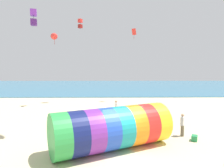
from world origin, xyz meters
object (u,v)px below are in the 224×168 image
object	(u,v)px
giant_inflatable_tube	(113,128)
cooler_box	(194,138)
kite_red_delta	(54,35)
kite_red_diamond	(134,32)
kite_handler	(182,125)
kite_purple_box	(34,18)
bystander_near_water	(116,108)
kite_red_box	(80,24)

from	to	relation	value
giant_inflatable_tube	cooler_box	world-z (taller)	giant_inflatable_tube
kite_red_delta	kite_red_diamond	distance (m)	10.96
kite_handler	kite_red_diamond	size ratio (longest dim) A/B	1.10
kite_purple_box	kite_handler	bearing A→B (deg)	-23.98
giant_inflatable_tube	kite_red_diamond	distance (m)	19.46
kite_red_delta	kite_purple_box	distance (m)	6.05
kite_purple_box	cooler_box	distance (m)	17.15
giant_inflatable_tube	cooler_box	xyz separation A→B (m)	(5.50, 1.24, -1.08)
giant_inflatable_tube	kite_purple_box	xyz separation A→B (m)	(-7.34, 7.62, 8.33)
kite_red_delta	kite_red_diamond	xyz separation A→B (m)	(10.35, 3.47, 1.03)
kite_red_delta	giant_inflatable_tube	bearing A→B (deg)	-62.66
kite_purple_box	kite_red_diamond	bearing A→B (deg)	41.68
kite_purple_box	bystander_near_water	world-z (taller)	kite_purple_box
giant_inflatable_tube	kite_red_box	size ratio (longest dim) A/B	5.79
kite_red_box	kite_red_delta	distance (m)	4.36
kite_purple_box	giant_inflatable_tube	bearing A→B (deg)	-46.08
kite_red_box	cooler_box	xyz separation A→B (m)	(9.70, -15.02, -10.73)
kite_red_delta	bystander_near_water	world-z (taller)	kite_red_delta
kite_red_diamond	kite_red_delta	bearing A→B (deg)	-161.49
cooler_box	giant_inflatable_tube	bearing A→B (deg)	-167.30
kite_red_delta	kite_red_box	bearing A→B (deg)	42.82
kite_purple_box	cooler_box	world-z (taller)	kite_purple_box
kite_red_box	kite_purple_box	distance (m)	9.29
giant_inflatable_tube	kite_red_box	xyz separation A→B (m)	(-4.20, 16.26, 9.64)
giant_inflatable_tube	kite_red_diamond	size ratio (longest dim) A/B	5.12
giant_inflatable_tube	bystander_near_water	bearing A→B (deg)	86.66
kite_red_diamond	cooler_box	bearing A→B (deg)	-82.11
kite_handler	bystander_near_water	distance (m)	7.41
giant_inflatable_tube	cooler_box	bearing A→B (deg)	12.70
kite_handler	kite_red_delta	distance (m)	18.51
giant_inflatable_tube	kite_purple_box	world-z (taller)	kite_purple_box
giant_inflatable_tube	kite_purple_box	size ratio (longest dim) A/B	4.77
bystander_near_water	cooler_box	xyz separation A→B (m)	(5.03, -6.75, -0.64)
kite_red_delta	bystander_near_water	xyz separation A→B (m)	(7.51, -5.64, -8.10)
kite_purple_box	kite_red_diamond	xyz separation A→B (m)	(10.64, 9.47, 0.35)
giant_inflatable_tube	kite_red_diamond	xyz separation A→B (m)	(3.30, 17.09, 8.68)
kite_handler	kite_red_delta	world-z (taller)	kite_red_delta
kite_red_box	kite_red_diamond	xyz separation A→B (m)	(7.50, 0.83, -0.96)
kite_red_delta	cooler_box	xyz separation A→B (m)	(12.54, -12.39, -8.74)
bystander_near_water	giant_inflatable_tube	bearing A→B (deg)	-93.34
kite_red_diamond	cooler_box	distance (m)	18.75
giant_inflatable_tube	kite_red_delta	bearing A→B (deg)	117.34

